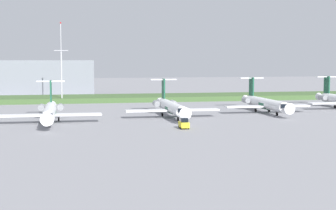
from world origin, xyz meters
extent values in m
plane|color=gray|center=(0.00, 30.00, 0.00)|extent=(500.00, 500.00, 0.00)
cube|color=#426033|center=(0.00, 65.72, 0.82)|extent=(320.00, 20.00, 1.64)
cylinder|color=white|center=(-27.97, 7.21, 2.45)|extent=(2.70, 24.00, 2.70)
cone|color=white|center=(-27.97, -6.29, 2.45)|extent=(2.70, 3.00, 2.70)
cone|color=white|center=(-27.97, 21.21, 2.45)|extent=(2.30, 4.00, 2.29)
cube|color=black|center=(-27.97, -4.39, 2.92)|extent=(2.02, 1.80, 0.90)
cylinder|color=#195138|center=(-27.97, 7.21, 2.30)|extent=(2.76, 3.60, 2.76)
cube|color=white|center=(-33.87, 6.21, 1.84)|extent=(11.00, 3.20, 0.36)
cube|color=white|center=(-22.06, 6.21, 1.84)|extent=(11.00, 3.20, 0.36)
cube|color=#195138|center=(-27.97, 18.21, 6.40)|extent=(0.36, 3.20, 5.20)
cube|color=white|center=(-27.97, 18.51, 8.80)|extent=(6.80, 1.80, 0.24)
cylinder|color=gray|center=(-30.22, 16.41, 2.65)|extent=(1.50, 3.40, 1.50)
cylinder|color=gray|center=(-25.72, 16.41, 2.65)|extent=(1.50, 3.40, 1.50)
cylinder|color=gray|center=(-27.97, -0.23, 1.00)|extent=(0.20, 0.20, 0.65)
cylinder|color=black|center=(-27.97, -0.23, 0.45)|extent=(0.30, 0.90, 0.90)
cylinder|color=black|center=(-29.87, 9.61, 0.45)|extent=(0.35, 0.90, 0.90)
cylinder|color=black|center=(-26.07, 9.61, 0.45)|extent=(0.35, 0.90, 0.90)
cylinder|color=white|center=(0.86, 12.47, 2.45)|extent=(2.70, 24.00, 2.70)
cone|color=white|center=(0.86, -1.03, 2.45)|extent=(2.70, 3.00, 2.70)
cone|color=white|center=(0.86, 26.47, 2.45)|extent=(2.29, 4.00, 2.29)
cube|color=black|center=(0.86, 0.87, 2.92)|extent=(2.03, 1.80, 0.90)
cylinder|color=#195138|center=(0.86, 12.47, 2.30)|extent=(2.76, 3.60, 2.76)
cube|color=white|center=(-5.05, 11.47, 1.84)|extent=(11.00, 3.20, 0.36)
cube|color=white|center=(6.76, 11.47, 1.84)|extent=(11.00, 3.20, 0.36)
cube|color=#195138|center=(0.86, 23.47, 6.40)|extent=(0.36, 3.20, 5.20)
cube|color=white|center=(0.86, 23.77, 8.80)|extent=(6.80, 1.80, 0.24)
cylinder|color=gray|center=(-1.39, 21.67, 2.65)|extent=(1.50, 3.40, 1.50)
cylinder|color=gray|center=(3.11, 21.67, 2.65)|extent=(1.50, 3.40, 1.50)
cylinder|color=gray|center=(0.86, 5.03, 1.00)|extent=(0.20, 0.20, 0.65)
cylinder|color=black|center=(0.86, 5.03, 0.45)|extent=(0.30, 0.90, 0.90)
cylinder|color=black|center=(-1.04, 14.87, 0.45)|extent=(0.35, 0.90, 0.90)
cylinder|color=black|center=(2.76, 14.87, 0.45)|extent=(0.35, 0.90, 0.90)
cylinder|color=white|center=(27.39, 18.09, 2.45)|extent=(2.70, 24.00, 2.70)
cone|color=white|center=(27.39, 4.59, 2.45)|extent=(2.70, 3.00, 2.70)
cone|color=white|center=(27.39, 32.09, 2.45)|extent=(2.30, 4.00, 2.29)
cube|color=black|center=(27.39, 6.49, 2.92)|extent=(2.02, 1.80, 0.90)
cylinder|color=#195138|center=(27.39, 18.09, 2.30)|extent=(2.76, 3.60, 2.76)
cube|color=white|center=(21.49, 17.09, 1.84)|extent=(11.00, 3.20, 0.36)
cube|color=white|center=(33.30, 17.09, 1.84)|extent=(11.00, 3.20, 0.36)
cube|color=#195138|center=(27.39, 29.09, 6.40)|extent=(0.36, 3.20, 5.20)
cube|color=white|center=(27.39, 29.39, 8.80)|extent=(6.80, 1.80, 0.24)
cylinder|color=gray|center=(25.14, 27.29, 2.65)|extent=(1.50, 3.40, 1.50)
cylinder|color=gray|center=(29.64, 27.29, 2.65)|extent=(1.50, 3.40, 1.50)
cylinder|color=gray|center=(27.39, 10.65, 1.00)|extent=(0.20, 0.20, 0.65)
cylinder|color=black|center=(27.39, 10.65, 0.45)|extent=(0.30, 0.90, 0.90)
cylinder|color=black|center=(25.49, 20.49, 0.45)|extent=(0.35, 0.90, 0.90)
cylinder|color=black|center=(29.29, 20.49, 0.45)|extent=(0.35, 0.90, 0.90)
cone|color=white|center=(53.62, 37.59, 2.45)|extent=(2.30, 4.00, 2.29)
cube|color=white|center=(47.72, 22.59, 1.84)|extent=(11.00, 3.20, 0.36)
cube|color=#195138|center=(53.62, 34.59, 6.40)|extent=(0.36, 3.20, 5.20)
cube|color=white|center=(53.62, 34.89, 8.80)|extent=(6.80, 1.80, 0.24)
cylinder|color=gray|center=(51.37, 32.79, 2.65)|extent=(1.50, 3.40, 1.50)
cylinder|color=gray|center=(55.87, 32.79, 2.65)|extent=(1.50, 3.40, 1.50)
cylinder|color=black|center=(51.72, 25.99, 0.45)|extent=(0.35, 0.90, 0.90)
cylinder|color=#B2B2B7|center=(-25.89, 58.68, 8.25)|extent=(0.50, 0.50, 16.50)
cylinder|color=#B2B2B7|center=(-25.89, 58.68, 20.95)|extent=(0.28, 0.28, 8.89)
cube|color=#B2B2B7|center=(-25.89, 58.68, 16.90)|extent=(4.40, 0.20, 0.20)
sphere|color=red|center=(-25.89, 58.68, 25.64)|extent=(0.50, 0.50, 0.50)
cube|color=gray|center=(-37.52, 100.87, 6.86)|extent=(46.65, 29.85, 13.72)
cube|color=yellow|center=(-0.78, -8.17, 0.85)|extent=(1.70, 3.20, 1.10)
cube|color=black|center=(-0.78, -8.73, 1.85)|extent=(1.36, 1.10, 0.90)
cylinder|color=black|center=(-1.53, -9.13, 0.30)|extent=(0.22, 0.60, 0.60)
cylinder|color=black|center=(-0.03, -9.13, 0.30)|extent=(0.22, 0.60, 0.60)
cylinder|color=black|center=(-1.53, -7.21, 0.30)|extent=(0.22, 0.60, 0.60)
cylinder|color=black|center=(-0.03, -7.21, 0.30)|extent=(0.22, 0.60, 0.60)
camera|label=1|loc=(-23.73, -109.05, 14.13)|focal=54.73mm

